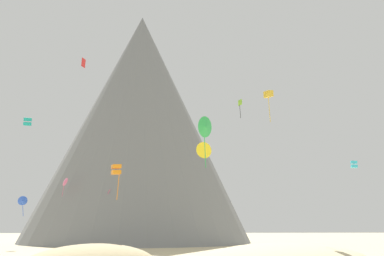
{
  "coord_description": "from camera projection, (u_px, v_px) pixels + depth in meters",
  "views": [
    {
      "loc": [
        -1.62,
        -24.78,
        3.82
      ],
      "look_at": [
        3.23,
        49.71,
        20.19
      ],
      "focal_mm": 41.5,
      "sensor_mm": 36.0,
      "label": 1
    }
  ],
  "objects": [
    {
      "name": "kite_cyan_low",
      "position": [
        354.0,
        164.0,
        55.36
      ],
      "size": [
        0.91,
        0.89,
        0.87
      ],
      "rotation": [
        0.0,
        0.0,
        1.32
      ],
      "color": "#33BCDB"
    },
    {
      "name": "kite_pink_low",
      "position": [
        111.0,
        195.0,
        81.64
      ],
      "size": [
        1.4,
        2.02,
        5.88
      ],
      "rotation": [
        0.0,
        0.0,
        4.21
      ],
      "color": "pink"
    },
    {
      "name": "kite_yellow_mid",
      "position": [
        204.0,
        150.0,
        67.76
      ],
      "size": [
        2.76,
        2.25,
        2.49
      ],
      "rotation": [
        0.0,
        0.0,
        2.63
      ],
      "color": "yellow"
    },
    {
      "name": "kite_rainbow_low",
      "position": [
        65.0,
        182.0,
        82.63
      ],
      "size": [
        1.6,
        1.73,
        3.59
      ],
      "rotation": [
        0.0,
        0.0,
        5.4
      ],
      "color": "#E5668C"
    },
    {
      "name": "kite_red_high",
      "position": [
        83.0,
        63.0,
        72.06
      ],
      "size": [
        0.5,
        1.0,
        1.64
      ],
      "rotation": [
        0.0,
        0.0,
        3.41
      ],
      "color": "red"
    },
    {
      "name": "kite_orange_low",
      "position": [
        116.0,
        170.0,
        49.87
      ],
      "size": [
        1.25,
        1.23,
        3.96
      ],
      "rotation": [
        0.0,
        0.0,
        1.89
      ],
      "color": "orange"
    },
    {
      "name": "rock_massif",
      "position": [
        136.0,
        128.0,
        104.22
      ],
      "size": [
        71.46,
        71.46,
        54.53
      ],
      "color": "slate",
      "rests_on": "ground_plane"
    },
    {
      "name": "kite_blue_low",
      "position": [
        23.0,
        201.0,
        73.25
      ],
      "size": [
        1.74,
        1.43,
        3.27
      ],
      "rotation": [
        0.0,
        0.0,
        0.51
      ],
      "color": "blue"
    },
    {
      "name": "kite_green_mid",
      "position": [
        206.0,
        127.0,
        49.78
      ],
      "size": [
        2.01,
        2.04,
        5.82
      ],
      "rotation": [
        0.0,
        0.0,
        0.79
      ],
      "color": "green"
    },
    {
      "name": "kite_gold_mid",
      "position": [
        268.0,
        94.0,
        67.03
      ],
      "size": [
        1.5,
        1.47,
        4.93
      ],
      "rotation": [
        0.0,
        0.0,
        5.19
      ],
      "color": "gold"
    },
    {
      "name": "kite_teal_mid",
      "position": [
        28.0,
        122.0,
        69.55
      ],
      "size": [
        1.46,
        1.52,
        1.49
      ],
      "rotation": [
        0.0,
        0.0,
        3.4
      ],
      "color": "teal"
    },
    {
      "name": "kite_lime_high",
      "position": [
        240.0,
        104.0,
        83.77
      ],
      "size": [
        0.65,
        0.98,
        3.64
      ],
      "rotation": [
        0.0,
        0.0,
        4.55
      ],
      "color": "#8CD133"
    }
  ]
}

